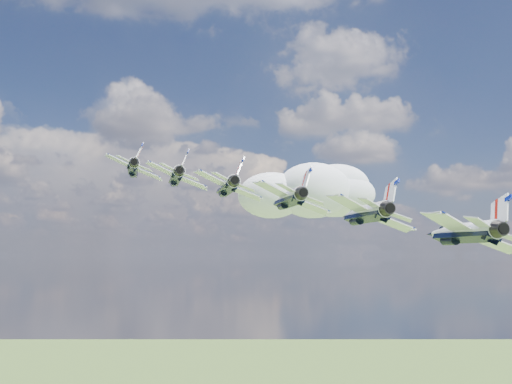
# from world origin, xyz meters

# --- Properties ---
(cloud_far) EXTENTS (62.42, 49.04, 24.52)m
(cloud_far) POSITION_xyz_m (37.37, 218.65, 179.96)
(cloud_far) COLOR white
(jet_0) EXTENTS (14.62, 17.77, 8.42)m
(jet_0) POSITION_xyz_m (-8.81, 27.61, 162.16)
(jet_0) COLOR silver
(jet_1) EXTENTS (14.62, 17.77, 8.42)m
(jet_1) POSITION_xyz_m (0.35, 19.33, 159.44)
(jet_1) COLOR white
(jet_2) EXTENTS (14.62, 17.77, 8.42)m
(jet_2) POSITION_xyz_m (9.51, 11.05, 156.72)
(jet_2) COLOR silver
(jet_3) EXTENTS (14.62, 17.77, 8.42)m
(jet_3) POSITION_xyz_m (18.67, 2.77, 154.00)
(jet_3) COLOR white
(jet_4) EXTENTS (14.62, 17.77, 8.42)m
(jet_4) POSITION_xyz_m (27.83, -5.51, 151.28)
(jet_4) COLOR white
(jet_5) EXTENTS (14.62, 17.77, 8.42)m
(jet_5) POSITION_xyz_m (36.99, -13.79, 148.56)
(jet_5) COLOR white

